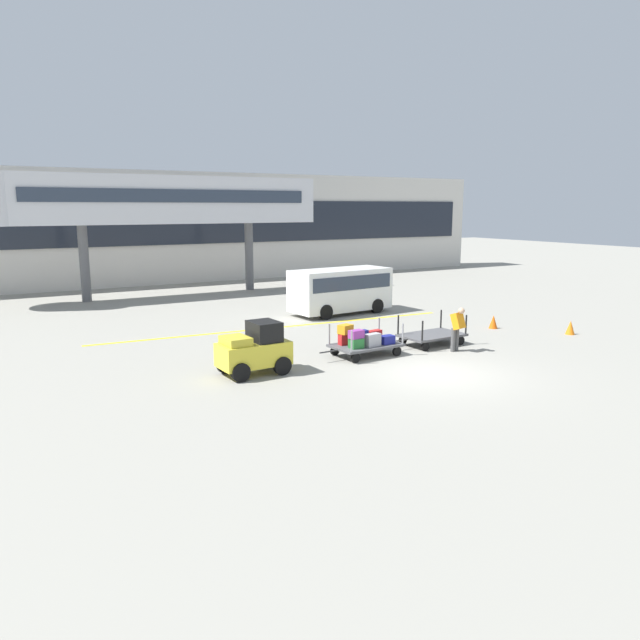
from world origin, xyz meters
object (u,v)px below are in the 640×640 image
Objects in this scene: safety_cone_near at (570,328)px; baggage_cart_middle at (432,335)px; baggage_tug at (255,350)px; baggage_cart_lead at (364,341)px; safety_cone_far at (493,322)px; shuttle_van at (341,287)px; baggage_handler at (457,327)px.

baggage_cart_middle is at bearing 167.34° from safety_cone_near.
baggage_tug is 0.71× the size of baggage_cart_middle.
baggage_cart_lead is 3.08m from baggage_cart_middle.
baggage_cart_middle is (3.07, 0.15, -0.17)m from baggage_cart_lead.
baggage_cart_middle is (7.15, 0.34, -0.41)m from baggage_tug.
safety_cone_near and safety_cone_far have the same top height.
safety_cone_near is at bearing -53.59° from safety_cone_far.
baggage_handler is at bearing -93.28° from shuttle_van.
shuttle_van is (0.56, 7.20, 0.89)m from baggage_cart_middle.
safety_cone_far is at bearing 6.96° from baggage_tug.
baggage_cart_lead is 7.36m from safety_cone_far.
baggage_tug reaches higher than safety_cone_near.
safety_cone_far is (11.33, 1.38, -0.48)m from baggage_tug.
safety_cone_far is at bearing 13.94° from baggage_cart_middle.
baggage_cart_lead reaches higher than safety_cone_near.
baggage_cart_lead is at bearing -116.32° from shuttle_van.
baggage_cart_lead and baggage_cart_middle have the same top height.
baggage_handler is at bearing 178.90° from safety_cone_near.
baggage_cart_lead is at bearing 172.50° from safety_cone_near.
shuttle_van is at bearing 120.48° from safety_cone_far.
baggage_handler is 0.32× the size of shuttle_van.
baggage_cart_lead is at bearing 2.76° from baggage_tug.
baggage_tug reaches higher than safety_cone_far.
baggage_cart_lead is at bearing -170.71° from safety_cone_far.
baggage_handler is at bearing -151.18° from safety_cone_far.
shuttle_van is 7.21m from safety_cone_far.
baggage_tug reaches higher than baggage_cart_lead.
safety_cone_far is (4.11, 2.26, -0.59)m from baggage_handler.
baggage_tug is 3.91× the size of safety_cone_near.
baggage_cart_lead reaches higher than safety_cone_far.
shuttle_van reaches higher than baggage_handler.
baggage_cart_lead is 3.35m from baggage_handler.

